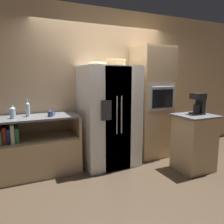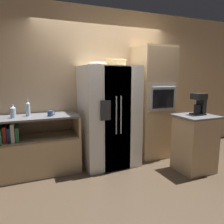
{
  "view_description": "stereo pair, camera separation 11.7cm",
  "coord_description": "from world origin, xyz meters",
  "px_view_note": "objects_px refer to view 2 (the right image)",
  "views": [
    {
      "loc": [
        -1.56,
        -3.39,
        1.58
      ],
      "look_at": [
        -0.02,
        -0.01,
        0.96
      ],
      "focal_mm": 35.0,
      "sensor_mm": 36.0,
      "label": 1
    },
    {
      "loc": [
        -1.45,
        -3.44,
        1.58
      ],
      "look_at": [
        -0.02,
        -0.01,
        0.96
      ],
      "focal_mm": 35.0,
      "sensor_mm": 36.0,
      "label": 2
    }
  ],
  "objects_px": {
    "mug": "(50,113)",
    "coffee_maker": "(199,103)",
    "wall_oven": "(153,102)",
    "wicker_basket": "(116,63)",
    "fruit_bowl": "(98,64)",
    "bottle_tall": "(13,111)",
    "refrigerator": "(109,116)",
    "bottle_short": "(28,109)"
  },
  "relations": [
    {
      "from": "refrigerator",
      "to": "bottle_short",
      "type": "bearing_deg",
      "value": 174.73
    },
    {
      "from": "wicker_basket",
      "to": "bottle_short",
      "type": "relative_size",
      "value": 1.27
    },
    {
      "from": "refrigerator",
      "to": "bottle_short",
      "type": "xyz_separation_m",
      "value": [
        -1.32,
        0.12,
        0.2
      ]
    },
    {
      "from": "coffee_maker",
      "to": "mug",
      "type": "bearing_deg",
      "value": 161.13
    },
    {
      "from": "refrigerator",
      "to": "coffee_maker",
      "type": "height_order",
      "value": "refrigerator"
    },
    {
      "from": "fruit_bowl",
      "to": "coffee_maker",
      "type": "xyz_separation_m",
      "value": [
        1.5,
        -0.72,
        -0.64
      ]
    },
    {
      "from": "fruit_bowl",
      "to": "coffee_maker",
      "type": "height_order",
      "value": "fruit_bowl"
    },
    {
      "from": "refrigerator",
      "to": "bottle_tall",
      "type": "height_order",
      "value": "refrigerator"
    },
    {
      "from": "wall_oven",
      "to": "fruit_bowl",
      "type": "height_order",
      "value": "wall_oven"
    },
    {
      "from": "bottle_tall",
      "to": "coffee_maker",
      "type": "xyz_separation_m",
      "value": [
        2.81,
        -0.85,
        0.09
      ]
    },
    {
      "from": "wall_oven",
      "to": "mug",
      "type": "distance_m",
      "value": 1.95
    },
    {
      "from": "coffee_maker",
      "to": "wall_oven",
      "type": "bearing_deg",
      "value": 110.58
    },
    {
      "from": "bottle_short",
      "to": "mug",
      "type": "distance_m",
      "value": 0.36
    },
    {
      "from": "mug",
      "to": "coffee_maker",
      "type": "xyz_separation_m",
      "value": [
        2.28,
        -0.78,
        0.14
      ]
    },
    {
      "from": "refrigerator",
      "to": "coffee_maker",
      "type": "bearing_deg",
      "value": -32.2
    },
    {
      "from": "fruit_bowl",
      "to": "mug",
      "type": "xyz_separation_m",
      "value": [
        -0.78,
        0.05,
        -0.78
      ]
    },
    {
      "from": "coffee_maker",
      "to": "refrigerator",
      "type": "bearing_deg",
      "value": 147.8
    },
    {
      "from": "wicker_basket",
      "to": "mug",
      "type": "distance_m",
      "value": 1.41
    },
    {
      "from": "refrigerator",
      "to": "coffee_maker",
      "type": "xyz_separation_m",
      "value": [
        1.27,
        -0.8,
        0.26
      ]
    },
    {
      "from": "refrigerator",
      "to": "wall_oven",
      "type": "xyz_separation_m",
      "value": [
        0.94,
        0.07,
        0.19
      ]
    },
    {
      "from": "refrigerator",
      "to": "wicker_basket",
      "type": "xyz_separation_m",
      "value": [
        0.16,
        0.04,
        0.93
      ]
    },
    {
      "from": "refrigerator",
      "to": "fruit_bowl",
      "type": "height_order",
      "value": "fruit_bowl"
    },
    {
      "from": "fruit_bowl",
      "to": "bottle_short",
      "type": "relative_size",
      "value": 1.08
    },
    {
      "from": "wicker_basket",
      "to": "mug",
      "type": "height_order",
      "value": "wicker_basket"
    },
    {
      "from": "wall_oven",
      "to": "wicker_basket",
      "type": "distance_m",
      "value": 1.08
    },
    {
      "from": "wall_oven",
      "to": "coffee_maker",
      "type": "height_order",
      "value": "wall_oven"
    },
    {
      "from": "bottle_tall",
      "to": "mug",
      "type": "distance_m",
      "value": 0.54
    },
    {
      "from": "wicker_basket",
      "to": "wall_oven",
      "type": "bearing_deg",
      "value": 2.61
    },
    {
      "from": "mug",
      "to": "coffee_maker",
      "type": "height_order",
      "value": "coffee_maker"
    },
    {
      "from": "bottle_tall",
      "to": "bottle_short",
      "type": "height_order",
      "value": "bottle_short"
    },
    {
      "from": "refrigerator",
      "to": "mug",
      "type": "distance_m",
      "value": 1.01
    },
    {
      "from": "refrigerator",
      "to": "wall_oven",
      "type": "relative_size",
      "value": 0.82
    },
    {
      "from": "wicker_basket",
      "to": "refrigerator",
      "type": "bearing_deg",
      "value": -166.52
    },
    {
      "from": "wall_oven",
      "to": "bottle_short",
      "type": "relative_size",
      "value": 7.74
    },
    {
      "from": "bottle_tall",
      "to": "coffee_maker",
      "type": "bearing_deg",
      "value": -16.85
    },
    {
      "from": "coffee_maker",
      "to": "bottle_short",
      "type": "bearing_deg",
      "value": 160.41
    },
    {
      "from": "fruit_bowl",
      "to": "coffee_maker",
      "type": "distance_m",
      "value": 1.78
    },
    {
      "from": "refrigerator",
      "to": "mug",
      "type": "height_order",
      "value": "refrigerator"
    },
    {
      "from": "wall_oven",
      "to": "mug",
      "type": "height_order",
      "value": "wall_oven"
    },
    {
      "from": "bottle_tall",
      "to": "coffee_maker",
      "type": "relative_size",
      "value": 0.58
    },
    {
      "from": "refrigerator",
      "to": "mug",
      "type": "bearing_deg",
      "value": -178.63
    },
    {
      "from": "wall_oven",
      "to": "coffee_maker",
      "type": "distance_m",
      "value": 0.94
    }
  ]
}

